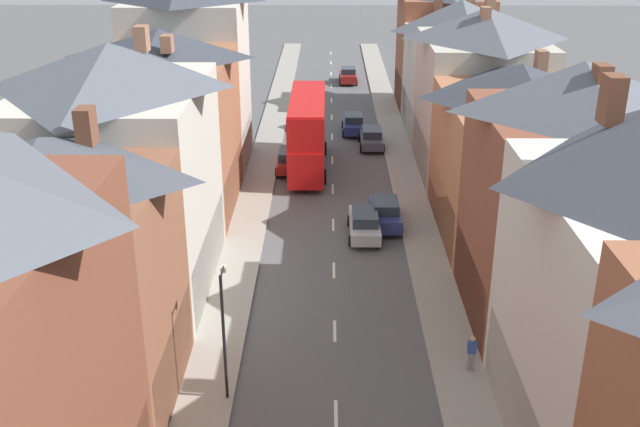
% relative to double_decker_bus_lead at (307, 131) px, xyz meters
% --- Properties ---
extents(pavement_left, '(2.20, 104.00, 0.14)m').
position_rel_double_decker_bus_lead_xyz_m(pavement_left, '(-3.29, -2.09, -2.75)').
color(pavement_left, gray).
rests_on(pavement_left, ground).
extents(pavement_right, '(2.20, 104.00, 0.14)m').
position_rel_double_decker_bus_lead_xyz_m(pavement_right, '(6.91, -2.09, -2.75)').
color(pavement_right, gray).
rests_on(pavement_right, ground).
extents(centre_line_dashes, '(0.14, 97.80, 0.01)m').
position_rel_double_decker_bus_lead_xyz_m(centre_line_dashes, '(1.81, -4.09, -2.81)').
color(centre_line_dashes, silver).
rests_on(centre_line_dashes, ground).
extents(terrace_row_left, '(8.00, 55.92, 14.31)m').
position_rel_double_decker_bus_lead_xyz_m(terrace_row_left, '(-8.38, -23.45, 3.41)').
color(terrace_row_left, '#A36042').
rests_on(terrace_row_left, ground).
extents(terrace_row_right, '(8.00, 72.90, 13.06)m').
position_rel_double_decker_bus_lead_xyz_m(terrace_row_right, '(11.99, -15.88, 3.13)').
color(terrace_row_right, beige).
rests_on(terrace_row_right, ground).
extents(double_decker_bus_lead, '(2.74, 10.80, 5.30)m').
position_rel_double_decker_bus_lead_xyz_m(double_decker_bus_lead, '(0.00, 0.00, 0.00)').
color(double_decker_bus_lead, red).
rests_on(double_decker_bus_lead, ground).
extents(car_near_blue, '(1.90, 4.32, 1.70)m').
position_rel_double_decker_bus_lead_xyz_m(car_near_blue, '(4.91, -10.20, -1.96)').
color(car_near_blue, navy).
rests_on(car_near_blue, ground).
extents(car_parked_left_a, '(1.90, 4.41, 1.58)m').
position_rel_double_decker_bus_lead_xyz_m(car_parked_left_a, '(4.91, 5.17, -2.02)').
color(car_parked_left_a, '#4C515B').
rests_on(car_parked_left_a, ground).
extents(car_parked_right_a, '(1.90, 4.59, 1.58)m').
position_rel_double_decker_bus_lead_xyz_m(car_parked_right_a, '(3.61, -11.66, -2.02)').
color(car_parked_right_a, '#B7BABF').
rests_on(car_parked_right_a, ground).
extents(car_mid_black, '(1.90, 4.07, 1.67)m').
position_rel_double_decker_bus_lead_xyz_m(car_mid_black, '(3.61, 27.43, -1.98)').
color(car_mid_black, maroon).
rests_on(car_mid_black, ground).
extents(car_parked_left_b, '(1.90, 4.25, 1.65)m').
position_rel_double_decker_bus_lead_xyz_m(car_parked_left_b, '(3.61, 9.07, -1.99)').
color(car_parked_left_b, navy).
rests_on(car_parked_left_b, ground).
extents(car_mid_white, '(1.90, 3.89, 1.59)m').
position_rel_double_decker_bus_lead_xyz_m(car_mid_white, '(-1.29, -0.54, -2.01)').
color(car_mid_white, maroon).
rests_on(car_mid_white, ground).
extents(pedestrian_mid_left, '(0.36, 0.22, 1.61)m').
position_rel_double_decker_bus_lead_xyz_m(pedestrian_mid_left, '(7.39, -25.28, -1.78)').
color(pedestrian_mid_left, gray).
rests_on(pedestrian_mid_left, pavement_right).
extents(street_lamp, '(0.20, 1.12, 5.50)m').
position_rel_double_decker_bus_lead_xyz_m(street_lamp, '(-2.44, -27.06, 0.43)').
color(street_lamp, black).
rests_on(street_lamp, ground).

